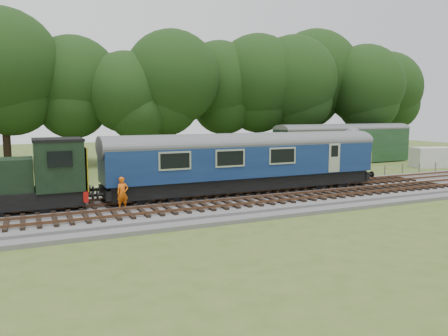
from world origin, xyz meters
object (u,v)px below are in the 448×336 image
parked_coach (344,142)px  caravan (433,157)px  shunter_loco (2,181)px  worker (123,193)px  dmu_railcar (246,157)px

parked_coach → caravan: parked_coach is taller
shunter_loco → worker: shunter_loco is taller
dmu_railcar → worker: size_ratio=10.45×
shunter_loco → worker: bearing=-17.0°
shunter_loco → worker: (5.70, -1.75, -0.76)m
dmu_railcar → shunter_loco: (-13.93, 0.00, -0.63)m
dmu_railcar → worker: bearing=-168.0°
dmu_railcar → shunter_loco: dmu_railcar is taller
worker → parked_coach: bearing=17.9°
parked_coach → caravan: 8.76m
parked_coach → caravan: bearing=-47.3°
parked_coach → dmu_railcar: bearing=-146.3°
dmu_railcar → worker: (-8.22, -1.75, -1.39)m
dmu_railcar → parked_coach: size_ratio=1.11×
shunter_loco → worker: size_ratio=5.16×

